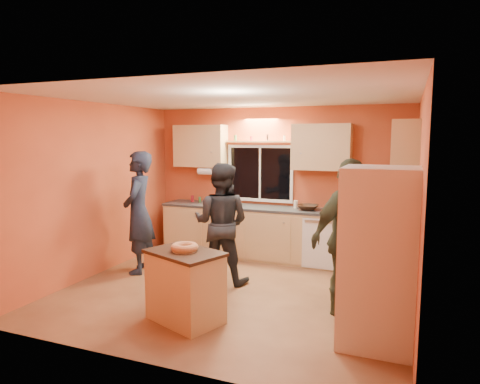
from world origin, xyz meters
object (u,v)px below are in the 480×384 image
at_px(person_right, 347,238).
at_px(refrigerator, 378,257).
at_px(person_center, 221,223).
at_px(island, 185,286).
at_px(person_left, 139,212).

bearing_deg(person_right, refrigerator, -114.35).
bearing_deg(refrigerator, person_center, 152.70).
relative_size(island, person_right, 0.54).
xyz_separation_m(island, person_center, (-0.17, 1.38, 0.45)).
relative_size(person_left, person_right, 1.02).
xyz_separation_m(refrigerator, person_center, (-2.22, 1.15, -0.04)).
bearing_deg(person_left, person_right, 63.19).
bearing_deg(person_right, island, 151.13).
distance_m(island, person_center, 1.46).
xyz_separation_m(refrigerator, person_left, (-3.59, 1.10, 0.04)).
distance_m(person_left, person_right, 3.23).
height_order(refrigerator, person_right, person_right).
distance_m(person_center, person_right, 1.91).
height_order(island, person_center, person_center).
distance_m(island, person_right, 1.94).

